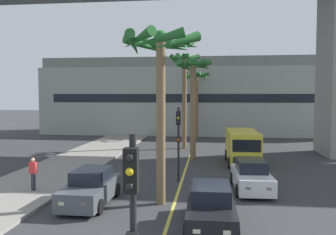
{
  "coord_description": "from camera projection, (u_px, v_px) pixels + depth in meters",
  "views": [
    {
      "loc": [
        1.53,
        1.05,
        4.86
      ],
      "look_at": [
        0.0,
        14.0,
        4.03
      ],
      "focal_mm": 37.53,
      "sensor_mm": 36.0,
      "label": 1
    }
  ],
  "objects": [
    {
      "name": "traffic_light_median_far",
      "position": [
        178.0,
        134.0,
        19.57
      ],
      "size": [
        0.24,
        0.37,
        4.2
      ],
      "color": "black",
      "rests_on": "ground"
    },
    {
      "name": "palm_tree_farthest_median",
      "position": [
        161.0,
        62.0,
        15.33
      ],
      "size": [
        3.65,
        3.66,
        7.69
      ],
      "color": "brown",
      "rests_on": "ground"
    },
    {
      "name": "palm_tree_near_median",
      "position": [
        193.0,
        80.0,
        25.91
      ],
      "size": [
        2.82,
        2.83,
        7.59
      ],
      "color": "brown",
      "rests_on": "ground"
    },
    {
      "name": "pier_building_backdrop",
      "position": [
        197.0,
        97.0,
        44.77
      ],
      "size": [
        38.69,
        8.04,
        9.43
      ],
      "color": "#ADB2A8",
      "rests_on": "ground"
    },
    {
      "name": "palm_tree_mid_median",
      "position": [
        196.0,
        88.0,
        39.3
      ],
      "size": [
        3.16,
        3.25,
        7.55
      ],
      "color": "brown",
      "rests_on": "ground"
    },
    {
      "name": "pedestrian_mid_block",
      "position": [
        33.0,
        173.0,
        17.36
      ],
      "size": [
        0.34,
        0.22,
        1.62
      ],
      "color": "#2D2D38",
      "rests_on": "sidewalk_left"
    },
    {
      "name": "lane_stripe_center",
      "position": [
        186.0,
        169.0,
        23.23
      ],
      "size": [
        0.14,
        56.0,
        0.01
      ],
      "primitive_type": "cube",
      "color": "#DBCC4C",
      "rests_on": "ground"
    },
    {
      "name": "delivery_van",
      "position": [
        242.0,
        146.0,
        24.72
      ],
      "size": [
        2.23,
        5.28,
        2.36
      ],
      "color": "yellow",
      "rests_on": "ground"
    },
    {
      "name": "car_queue_third",
      "position": [
        211.0,
        208.0,
        12.9
      ],
      "size": [
        1.86,
        4.11,
        1.56
      ],
      "color": "black",
      "rests_on": "ground"
    },
    {
      "name": "car_queue_front",
      "position": [
        91.0,
        188.0,
        15.68
      ],
      "size": [
        1.88,
        4.12,
        1.56
      ],
      "color": "#4C5156",
      "rests_on": "ground"
    },
    {
      "name": "traffic_light_median_near",
      "position": [
        132.0,
        221.0,
        5.99
      ],
      "size": [
        0.24,
        0.37,
        4.2
      ],
      "color": "black",
      "rests_on": "ground"
    },
    {
      "name": "car_queue_second",
      "position": [
        251.0,
        176.0,
        17.93
      ],
      "size": [
        1.96,
        4.16,
        1.56
      ],
      "color": "white",
      "rests_on": "ground"
    },
    {
      "name": "sidewalk_left",
      "position": [
        2.0,
        199.0,
        16.23
      ],
      "size": [
        4.8,
        80.0,
        0.15
      ],
      "primitive_type": "cube",
      "color": "gray",
      "rests_on": "ground"
    },
    {
      "name": "palm_tree_far_median",
      "position": [
        184.0,
        74.0,
        31.78
      ],
      "size": [
        2.84,
        2.89,
        8.66
      ],
      "color": "brown",
      "rests_on": "ground"
    }
  ]
}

